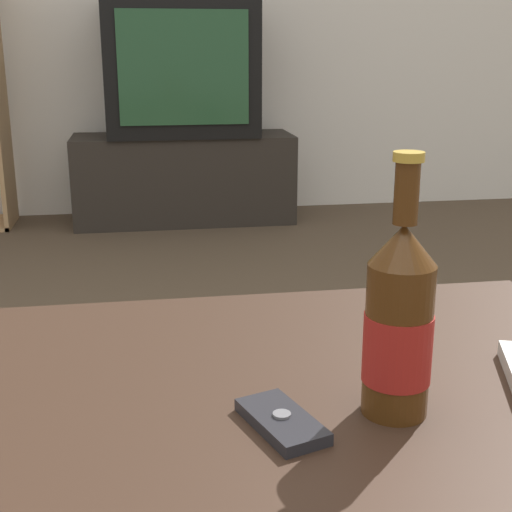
# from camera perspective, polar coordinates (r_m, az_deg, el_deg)

# --- Properties ---
(coffee_table) EXTENTS (1.07, 0.83, 0.43)m
(coffee_table) POSITION_cam_1_polar(r_m,az_deg,el_deg) (0.83, -0.85, -16.74)
(coffee_table) COLOR #332116
(coffee_table) RESTS_ON ground_plane
(tv_stand) EXTENTS (1.05, 0.37, 0.42)m
(tv_stand) POSITION_cam_1_polar(r_m,az_deg,el_deg) (3.51, -5.78, 6.20)
(tv_stand) COLOR #28231E
(tv_stand) RESTS_ON ground_plane
(television) EXTENTS (0.70, 0.42, 0.63)m
(television) POSITION_cam_1_polar(r_m,az_deg,el_deg) (3.45, -6.03, 14.82)
(television) COLOR black
(television) RESTS_ON tv_stand
(beer_bottle) EXTENTS (0.08, 0.08, 0.29)m
(beer_bottle) POSITION_cam_1_polar(r_m,az_deg,el_deg) (0.80, 11.26, -5.28)
(beer_bottle) COLOR #47280F
(beer_bottle) RESTS_ON coffee_table
(cell_phone) EXTENTS (0.09, 0.13, 0.02)m
(cell_phone) POSITION_cam_1_polar(r_m,az_deg,el_deg) (0.79, 2.07, -13.08)
(cell_phone) COLOR #232328
(cell_phone) RESTS_ON coffee_table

